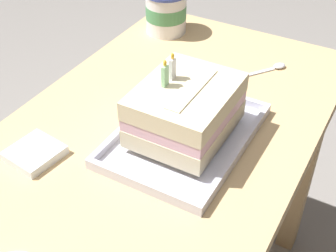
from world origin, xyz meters
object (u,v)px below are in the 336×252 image
Objects in this scene: foil_tray at (185,136)px; ice_cream_tub at (166,12)px; birthday_cake at (185,109)px; napkin_pile at (35,153)px; serving_spoon_near_tray at (275,67)px.

ice_cream_tub is at bearing 34.13° from foil_tray.
foil_tray is 2.90× the size of ice_cream_tub.
birthday_cake is at bearing -145.88° from ice_cream_tub.
foil_tray is 0.31m from napkin_pile.
serving_spoon_near_tray is at bearing -11.22° from foil_tray.
napkin_pile is (-0.20, 0.24, -0.07)m from birthday_cake.
ice_cream_tub is 1.08× the size of serving_spoon_near_tray.
ice_cream_tub is 1.12× the size of napkin_pile.
birthday_cake is 0.38m from serving_spoon_near_tray.
birthday_cake is 1.80× the size of ice_cream_tub.
napkin_pile is at bearing 129.81° from birthday_cake.
birthday_cake is 1.95× the size of serving_spoon_near_tray.
foil_tray is 1.61× the size of birthday_cake.
foil_tray is 0.37m from serving_spoon_near_tray.
foil_tray is at bearing -50.19° from napkin_pile.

